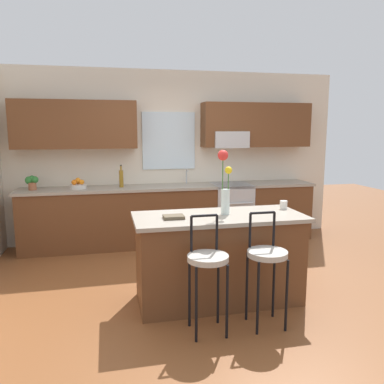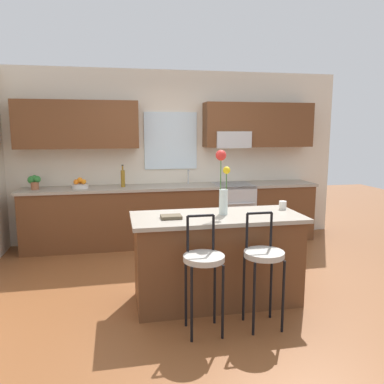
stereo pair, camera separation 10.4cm
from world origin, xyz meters
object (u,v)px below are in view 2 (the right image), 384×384
at_px(bar_stool_middle, 264,259).
at_px(bottle_olive_oil, 123,178).
at_px(bar_stool_near, 204,263).
at_px(cookbook, 171,217).
at_px(potted_plant_small, 34,181).
at_px(kitchen_island, 217,258).
at_px(fruit_bowl_oranges, 80,185).
at_px(oven_range, 232,212).
at_px(flower_vase, 223,184).
at_px(mug_ceramic, 283,205).

relative_size(bar_stool_middle, bottle_olive_oil, 3.09).
height_order(bar_stool_near, cookbook, bar_stool_near).
height_order(bar_stool_middle, potted_plant_small, potted_plant_small).
bearing_deg(bar_stool_near, kitchen_island, 64.95).
bearing_deg(fruit_bowl_oranges, bar_stool_near, -65.57).
bearing_deg(bar_stool_middle, oven_range, 78.42).
bearing_deg(kitchen_island, bar_stool_middle, -64.95).
relative_size(oven_range, bar_stool_near, 0.88).
bearing_deg(bar_stool_near, bar_stool_middle, 0.00).
distance_m(flower_vase, bottle_olive_oil, 2.34).
bearing_deg(kitchen_island, potted_plant_small, 135.06).
bearing_deg(oven_range, bar_stool_middle, -101.58).
distance_m(oven_range, flower_vase, 2.37).
xyz_separation_m(cookbook, potted_plant_small, (-1.68, 2.20, 0.10)).
distance_m(oven_range, mug_ceramic, 2.05).
xyz_separation_m(oven_range, mug_ceramic, (-0.05, -1.98, 0.51)).
distance_m(oven_range, potted_plant_small, 3.04).
height_order(bar_stool_middle, bottle_olive_oil, bottle_olive_oil).
xyz_separation_m(oven_range, flower_vase, (-0.77, -2.10, 0.78)).
bearing_deg(kitchen_island, cookbook, -173.95).
bearing_deg(potted_plant_small, bar_stool_near, -55.53).
xyz_separation_m(oven_range, fruit_bowl_oranges, (-2.35, 0.03, 0.51)).
relative_size(kitchen_island, bottle_olive_oil, 5.15).
distance_m(bar_stool_middle, bottle_olive_oil, 3.01).
height_order(flower_vase, potted_plant_small, flower_vase).
relative_size(kitchen_island, cookbook, 8.68).
distance_m(bottle_olive_oil, potted_plant_small, 1.26).
distance_m(flower_vase, potted_plant_small, 3.08).
bearing_deg(oven_range, bottle_olive_oil, 179.18).
relative_size(mug_ceramic, fruit_bowl_oranges, 0.37).
height_order(bar_stool_near, bottle_olive_oil, bottle_olive_oil).
bearing_deg(cookbook, bar_stool_middle, -35.52).
distance_m(bar_stool_near, potted_plant_small, 3.35).
bearing_deg(bottle_olive_oil, potted_plant_small, 179.94).
distance_m(bar_stool_middle, flower_vase, 0.88).
xyz_separation_m(bar_stool_middle, mug_ceramic, (0.50, 0.73, 0.33)).
bearing_deg(potted_plant_small, cookbook, -52.70).
bearing_deg(oven_range, cookbook, -121.03).
bearing_deg(mug_ceramic, bottle_olive_oil, 129.78).
relative_size(mug_ceramic, potted_plant_small, 0.43).
xyz_separation_m(oven_range, kitchen_island, (-0.83, -2.13, 0.00)).
height_order(cookbook, bottle_olive_oil, bottle_olive_oil).
height_order(oven_range, flower_vase, flower_vase).
relative_size(bar_stool_near, cookbook, 5.21).
xyz_separation_m(oven_range, potted_plant_small, (-2.99, 0.03, 0.58)).
height_order(bar_stool_middle, flower_vase, flower_vase).
xyz_separation_m(kitchen_island, mug_ceramic, (0.78, 0.14, 0.50)).
relative_size(oven_range, mug_ceramic, 10.22).
bearing_deg(oven_range, kitchen_island, -111.35).
height_order(oven_range, bottle_olive_oil, bottle_olive_oil).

